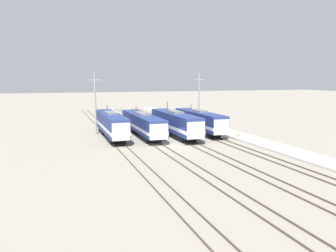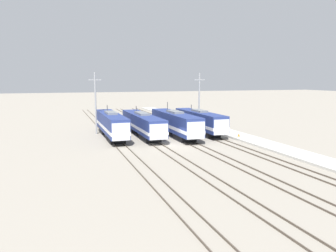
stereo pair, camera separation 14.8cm
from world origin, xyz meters
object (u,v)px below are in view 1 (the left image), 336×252
Objects in this scene: locomotive_far_right at (200,121)px; catenary_tower_left at (95,102)px; locomotive_center_left at (143,124)px; locomotive_far_left at (112,125)px; locomotive_center_right at (176,123)px; catenary_tower_right at (199,100)px; traffic_cone at (239,135)px.

catenary_tower_left is at bearing 163.66° from locomotive_far_right.
catenary_tower_left reaches higher than locomotive_center_left.
locomotive_far_left is 0.99× the size of locomotive_center_right.
locomotive_center_right is 1.65× the size of catenary_tower_right.
locomotive_far_left is 5.19m from locomotive_center_left.
locomotive_center_right is (5.18, -1.96, 0.13)m from locomotive_center_left.
locomotive_far_right reaches higher than traffic_cone.
catenary_tower_right is 13.03m from traffic_cone.
locomotive_far_right is 31.21× the size of traffic_cone.
locomotive_far_right is at bearing -1.18° from locomotive_center_left.
locomotive_center_left is (5.18, -0.19, -0.13)m from locomotive_far_left.
traffic_cone is (1.67, -11.92, -4.99)m from catenary_tower_right.
locomotive_center_left is at bearing -158.45° from catenary_tower_right.
catenary_tower_right is at bearing 0.00° from catenary_tower_left.
catenary_tower_right is (2.07, 5.12, 3.45)m from locomotive_far_right.
locomotive_far_left is at bearing -67.82° from catenary_tower_left.
locomotive_center_left is at bearing -2.10° from locomotive_far_left.
locomotive_center_right is at bearing -29.20° from catenary_tower_left.
catenary_tower_right is at bearing 15.00° from locomotive_far_left.
locomotive_center_left is 10.37m from locomotive_far_right.
locomotive_far_left is 10.58m from locomotive_center_right.
locomotive_center_left is 1.08× the size of locomotive_center_right.
catenary_tower_left is at bearing 112.18° from locomotive_far_left.
catenary_tower_right reaches higher than locomotive_center_right.
catenary_tower_left is at bearing 150.67° from traffic_cone.
locomotive_far_left reaches higher than traffic_cone.
locomotive_center_left is at bearing -34.64° from catenary_tower_left.
catenary_tower_left is (-7.11, 4.91, 3.52)m from locomotive_center_left.
locomotive_center_left is at bearing 159.30° from locomotive_center_right.
catenary_tower_right is (17.61, 4.72, 3.39)m from locomotive_far_left.
catenary_tower_left is 19.54m from catenary_tower_right.
locomotive_center_right is 10.54m from catenary_tower_right.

